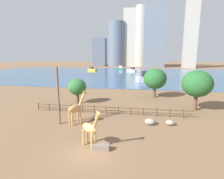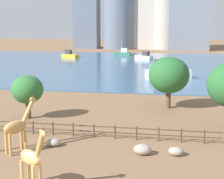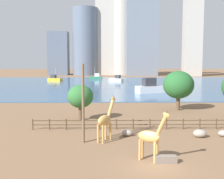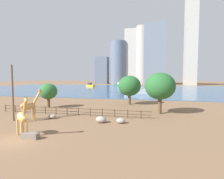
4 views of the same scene
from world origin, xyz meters
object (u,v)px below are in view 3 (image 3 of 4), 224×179
at_px(tree_left_large, 80,97).
at_px(feeding_trough, 166,159).
at_px(boulder_by_pole, 224,133).
at_px(boulder_small, 127,133).
at_px(boulder_near_fence, 200,133).
at_px(boat_tug, 152,88).
at_px(boat_ferry, 96,77).
at_px(utility_pole, 83,104).
at_px(boat_barge, 55,79).
at_px(boat_sailboat, 116,79).
at_px(giraffe_companion, 151,137).
at_px(tree_center_broad, 178,85).
at_px(giraffe_tall, 105,120).

bearing_deg(tree_left_large, feeding_trough, -62.67).
xyz_separation_m(boulder_by_pole, boulder_small, (-10.62, 0.39, -0.02)).
relative_size(boulder_near_fence, boulder_by_pole, 1.20).
height_order(boulder_near_fence, boat_tug, boat_tug).
bearing_deg(boat_tug, boat_ferry, 87.41).
bearing_deg(boulder_by_pole, feeding_trough, -135.36).
distance_m(utility_pole, boat_barge, 88.86).
height_order(feeding_trough, boat_tug, boat_tug).
relative_size(tree_left_large, boat_ferry, 0.82).
relative_size(boulder_small, feeding_trough, 0.69).
height_order(tree_left_large, boat_ferry, boat_ferry).
relative_size(utility_pole, boulder_small, 6.48).
relative_size(utility_pole, boat_sailboat, 1.33).
distance_m(tree_left_large, boat_barge, 77.89).
xyz_separation_m(boulder_by_pole, boat_ferry, (-18.67, 97.11, 0.74)).
bearing_deg(boulder_near_fence, utility_pole, -171.78).
xyz_separation_m(boulder_near_fence, tree_left_large, (-13.93, 9.11, 2.91)).
xyz_separation_m(boulder_near_fence, boat_ferry, (-15.95, 97.37, 0.66)).
height_order(giraffe_companion, boulder_small, giraffe_companion).
bearing_deg(tree_center_broad, tree_left_large, -152.96).
bearing_deg(boat_barge, feeding_trough, -50.62).
height_order(boulder_small, boat_tug, boat_tug).
bearing_deg(utility_pole, giraffe_companion, -41.78).
relative_size(utility_pole, feeding_trough, 4.46).
xyz_separation_m(feeding_trough, boat_tug, (6.42, 49.52, 1.21)).
relative_size(utility_pole, tree_center_broad, 1.21).
bearing_deg(boulder_by_pole, tree_center_broad, 93.16).
bearing_deg(utility_pole, feeding_trough, -38.73).
distance_m(utility_pole, boat_ferry, 99.29).
xyz_separation_m(giraffe_companion, boat_sailboat, (-0.44, 90.79, -1.00)).
xyz_separation_m(giraffe_tall, feeding_trough, (5.04, -6.40, -1.92)).
bearing_deg(tree_left_large, giraffe_tall, -70.72).
height_order(tree_left_large, boat_barge, boat_barge).
bearing_deg(boat_ferry, boat_tug, 112.44).
distance_m(boulder_by_pole, boat_tug, 41.67).
bearing_deg(boulder_near_fence, boat_tug, 88.44).
bearing_deg(boulder_near_fence, tree_center_broad, 84.04).
distance_m(giraffe_tall, boulder_near_fence, 10.54).
relative_size(boulder_near_fence, boat_sailboat, 0.24).
xyz_separation_m(boulder_by_pole, boat_sailboat, (-9.64, 83.31, 0.70)).
height_order(boulder_near_fence, boat_barge, boat_barge).
height_order(giraffe_companion, boat_ferry, boat_ferry).
relative_size(giraffe_tall, boat_barge, 0.73).
xyz_separation_m(boulder_near_fence, boulder_by_pole, (2.72, 0.26, -0.08)).
height_order(giraffe_tall, boulder_by_pole, giraffe_tall).
height_order(utility_pole, boulder_small, utility_pole).
xyz_separation_m(giraffe_tall, tree_left_large, (-3.62, 10.35, 1.13)).
height_order(giraffe_tall, boat_barge, boat_barge).
bearing_deg(boat_sailboat, giraffe_companion, 120.99).
relative_size(giraffe_tall, boulder_by_pole, 3.78).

